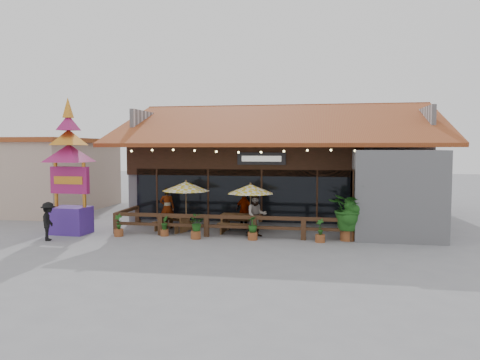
% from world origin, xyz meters
% --- Properties ---
extents(ground, '(100.00, 100.00, 0.00)m').
position_xyz_m(ground, '(0.00, 0.00, 0.00)').
color(ground, gray).
rests_on(ground, ground).
extents(restaurant_building, '(15.50, 14.73, 6.09)m').
position_xyz_m(restaurant_building, '(0.26, 6.61, 2.21)').
color(restaurant_building, silver).
rests_on(restaurant_building, ground).
extents(patio_railing, '(10.00, 2.60, 0.92)m').
position_xyz_m(patio_railing, '(-2.25, -0.27, 0.61)').
color(patio_railing, '#422917').
rests_on(patio_railing, ground).
extents(neighbor_building, '(8.40, 8.40, 4.22)m').
position_xyz_m(neighbor_building, '(-15.00, 6.00, 2.14)').
color(neighbor_building, '#C2AF92').
rests_on(neighbor_building, ground).
extents(umbrella_left, '(2.44, 2.44, 2.27)m').
position_xyz_m(umbrella_left, '(-3.71, 0.63, 1.98)').
color(umbrella_left, brown).
rests_on(umbrella_left, ground).
extents(umbrella_right, '(2.52, 2.52, 2.20)m').
position_xyz_m(umbrella_right, '(-0.82, 0.57, 1.92)').
color(umbrella_right, brown).
rests_on(umbrella_right, ground).
extents(picnic_table_left, '(1.79, 1.69, 0.69)m').
position_xyz_m(picnic_table_left, '(-4.27, 0.57, 0.46)').
color(picnic_table_left, brown).
rests_on(picnic_table_left, ground).
extents(picnic_table_right, '(1.77, 1.56, 0.80)m').
position_xyz_m(picnic_table_right, '(-1.29, 0.63, 0.54)').
color(picnic_table_right, brown).
rests_on(picnic_table_right, ground).
extents(thai_sign_tower, '(2.43, 2.43, 6.26)m').
position_xyz_m(thai_sign_tower, '(-8.42, -0.84, 3.31)').
color(thai_sign_tower, '#492790').
rests_on(thai_sign_tower, ground).
extents(tropical_plant, '(1.95, 2.05, 2.22)m').
position_xyz_m(tropical_plant, '(3.24, -0.31, 1.27)').
color(tropical_plant, brown).
rests_on(tropical_plant, ground).
extents(diner_a, '(0.74, 0.54, 1.87)m').
position_xyz_m(diner_a, '(-4.81, 1.26, 0.93)').
color(diner_a, '#371C11').
rests_on(diner_a, ground).
extents(diner_b, '(1.04, 0.91, 1.79)m').
position_xyz_m(diner_b, '(-0.46, -0.12, 0.90)').
color(diner_b, '#371C11').
rests_on(diner_b, ground).
extents(diner_c, '(1.07, 0.90, 1.72)m').
position_xyz_m(diner_c, '(-1.24, 1.58, 0.86)').
color(diner_c, '#371C11').
rests_on(diner_c, ground).
extents(pedestrian, '(0.90, 1.14, 1.54)m').
position_xyz_m(pedestrian, '(-8.50, -2.39, 0.77)').
color(pedestrian, black).
rests_on(pedestrian, ground).
extents(planter_a, '(0.38, 0.38, 0.94)m').
position_xyz_m(planter_a, '(-6.14, -1.06, 0.39)').
color(planter_a, brown).
rests_on(planter_a, ground).
extents(planter_b, '(0.35, 0.36, 0.86)m').
position_xyz_m(planter_b, '(-4.27, -0.66, 0.39)').
color(planter_b, brown).
rests_on(planter_b, ground).
extents(planter_c, '(0.73, 0.68, 0.99)m').
position_xyz_m(planter_c, '(-2.81, -1.05, 0.56)').
color(planter_c, brown).
rests_on(planter_c, ground).
extents(planter_d, '(0.50, 0.50, 0.96)m').
position_xyz_m(planter_d, '(-0.51, -0.86, 0.46)').
color(planter_d, brown).
rests_on(planter_d, ground).
extents(planter_e, '(0.39, 0.39, 0.93)m').
position_xyz_m(planter_e, '(2.16, -0.86, 0.39)').
color(planter_e, brown).
rests_on(planter_e, ground).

